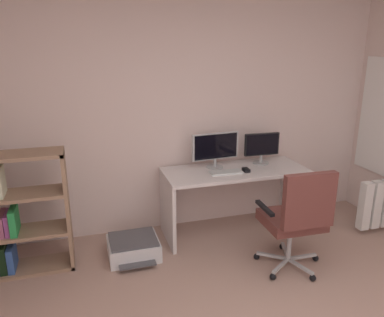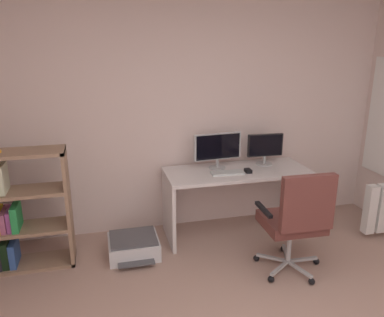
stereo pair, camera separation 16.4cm
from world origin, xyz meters
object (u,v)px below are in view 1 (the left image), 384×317
monitor_secondary (262,146)px  keyboard (226,172)px  computer_mouse (246,170)px  office_chair (297,216)px  desk (234,186)px  monitor_main (215,148)px  bookshelf (8,218)px  printer (134,247)px

monitor_secondary → keyboard: bearing=-157.8°
computer_mouse → office_chair: 0.83m
desk → keyboard: keyboard is taller
monitor_main → bookshelf: (-2.07, -0.26, -0.43)m
computer_mouse → printer: size_ratio=0.19×
desk → printer: (-1.15, -0.21, -0.45)m
monitor_secondary → keyboard: size_ratio=1.18×
desk → monitor_secondary: bearing=17.7°
computer_mouse → printer: bearing=-172.8°
monitor_secondary → computer_mouse: size_ratio=4.02×
desk → keyboard: bearing=-147.6°
monitor_secondary → computer_mouse: bearing=-142.6°
office_chair → desk: bearing=104.3°
bookshelf → keyboard: bearing=1.6°
keyboard → office_chair: bearing=-63.1°
monitor_main → computer_mouse: monitor_main is taller
printer → monitor_main: bearing=18.8°
keyboard → printer: keyboard is taller
desk → office_chair: size_ratio=1.52×
printer → keyboard: bearing=6.9°
monitor_main → computer_mouse: size_ratio=5.31×
keyboard → computer_mouse: (0.22, -0.01, 0.01)m
computer_mouse → desk: bearing=132.6°
office_chair → monitor_main: bearing=112.3°
computer_mouse → office_chair: size_ratio=0.10×
bookshelf → desk: bearing=3.7°
desk → printer: bearing=-169.6°
monitor_main → office_chair: size_ratio=0.52×
monitor_main → office_chair: monitor_main is taller
desk → computer_mouse: computer_mouse is taller
keyboard → computer_mouse: size_ratio=3.40×
monitor_secondary → bookshelf: bookshelf is taller
monitor_main → keyboard: monitor_main is taller
monitor_main → office_chair: (0.42, -1.01, -0.40)m
monitor_secondary → monitor_main: bearing=-180.0°
keyboard → bookshelf: size_ratio=0.30×
office_chair → bookshelf: (-2.48, 0.75, -0.03)m
monitor_secondary → printer: size_ratio=0.78×
monitor_main → office_chair: bearing=-67.7°
desk → bookshelf: bookshelf is taller
monitor_main → printer: 1.34m
desk → printer: size_ratio=3.00×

